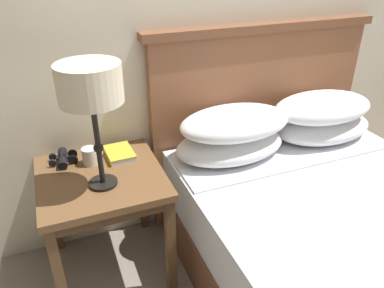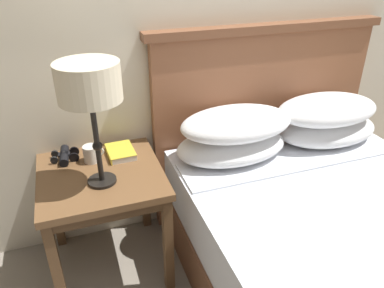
% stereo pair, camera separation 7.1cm
% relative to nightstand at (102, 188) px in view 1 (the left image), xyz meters
% --- Properties ---
extents(nightstand, '(0.58, 0.58, 0.59)m').
position_rel_nightstand_xyz_m(nightstand, '(0.00, 0.00, 0.00)').
color(nightstand, brown).
rests_on(nightstand, ground_plane).
extents(bed, '(1.40, 1.93, 1.18)m').
position_rel_nightstand_xyz_m(bed, '(0.99, -0.58, -0.19)').
color(bed, brown).
rests_on(bed, ground_plane).
extents(table_lamp, '(0.26, 0.26, 0.56)m').
position_rel_nightstand_xyz_m(table_lamp, '(-0.00, -0.08, 0.54)').
color(table_lamp, black).
rests_on(table_lamp, nightstand).
extents(book_on_nightstand, '(0.14, 0.19, 0.03)m').
position_rel_nightstand_xyz_m(book_on_nightstand, '(0.12, 0.14, 0.10)').
color(book_on_nightstand, silver).
rests_on(book_on_nightstand, nightstand).
extents(binoculars_pair, '(0.14, 0.16, 0.05)m').
position_rel_nightstand_xyz_m(binoculars_pair, '(-0.15, 0.18, 0.10)').
color(binoculars_pair, black).
rests_on(binoculars_pair, nightstand).
extents(coffee_mug, '(0.10, 0.08, 0.08)m').
position_rel_nightstand_xyz_m(coffee_mug, '(-0.02, 0.12, 0.12)').
color(coffee_mug, silver).
rests_on(coffee_mug, nightstand).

